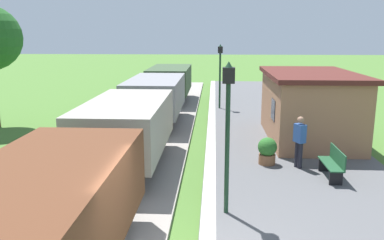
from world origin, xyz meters
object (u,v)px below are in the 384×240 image
(lamp_post_near, at_px, (228,111))
(lamp_post_far, at_px, (220,64))
(freight_train, at_px, (144,111))
(station_hut, at_px, (309,106))
(bench_near_hut, at_px, (333,163))
(person_waiting, at_px, (299,140))
(potted_planter, at_px, (267,150))

(lamp_post_near, height_order, lamp_post_far, same)
(freight_train, height_order, station_hut, station_hut)
(bench_near_hut, height_order, person_waiting, person_waiting)
(station_hut, bearing_deg, potted_planter, -121.47)
(lamp_post_near, bearing_deg, freight_train, 114.84)
(bench_near_hut, relative_size, person_waiting, 0.88)
(potted_planter, bearing_deg, station_hut, 58.53)
(lamp_post_far, bearing_deg, potted_planter, -81.68)
(potted_planter, distance_m, lamp_post_near, 4.58)
(freight_train, bearing_deg, bench_near_hut, -33.94)
(freight_train, xyz_separation_m, lamp_post_far, (3.23, 6.93, 1.41))
(potted_planter, bearing_deg, lamp_post_far, 98.32)
(person_waiting, xyz_separation_m, potted_planter, (-0.98, 0.31, -0.46))
(station_hut, height_order, lamp_post_near, lamp_post_near)
(station_hut, relative_size, person_waiting, 3.39)
(station_hut, distance_m, lamp_post_far, 7.67)
(bench_near_hut, bearing_deg, freight_train, 146.06)
(bench_near_hut, relative_size, lamp_post_far, 0.41)
(station_hut, bearing_deg, freight_train, -177.95)
(person_waiting, height_order, lamp_post_near, lamp_post_near)
(person_waiting, height_order, potted_planter, person_waiting)
(freight_train, height_order, person_waiting, freight_train)
(person_waiting, bearing_deg, lamp_post_far, -103.06)
(bench_near_hut, bearing_deg, lamp_post_near, -142.02)
(person_waiting, distance_m, lamp_post_near, 4.56)
(station_hut, height_order, potted_planter, station_hut)
(station_hut, xyz_separation_m, potted_planter, (-2.09, -3.42, -0.93))
(person_waiting, xyz_separation_m, lamp_post_near, (-2.45, -3.49, 1.62))
(bench_near_hut, xyz_separation_m, person_waiting, (-0.85, 0.91, 0.46))
(person_waiting, bearing_deg, station_hut, -132.98)
(freight_train, relative_size, person_waiting, 15.20)
(potted_planter, xyz_separation_m, lamp_post_far, (-1.48, 10.11, 2.08))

